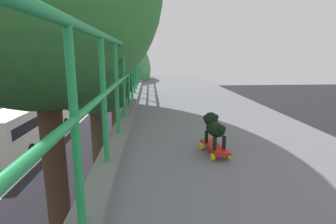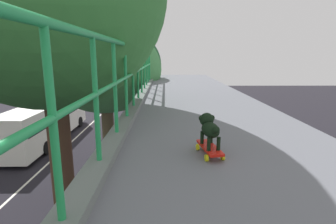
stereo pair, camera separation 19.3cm
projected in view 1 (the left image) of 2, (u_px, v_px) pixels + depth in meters
city_bus at (32, 121)px, 20.40m from camera, size 2.58×11.73×3.08m
roadside_tree_far at (93, 71)px, 10.71m from camera, size 4.68×4.68×7.99m
roadside_tree_farthest at (114, 66)px, 15.02m from camera, size 4.05×4.05×8.13m
toy_skateboard at (214, 148)px, 2.59m from camera, size 0.24×0.47×0.09m
small_dog at (214, 126)px, 2.57m from camera, size 0.20×0.40×0.31m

